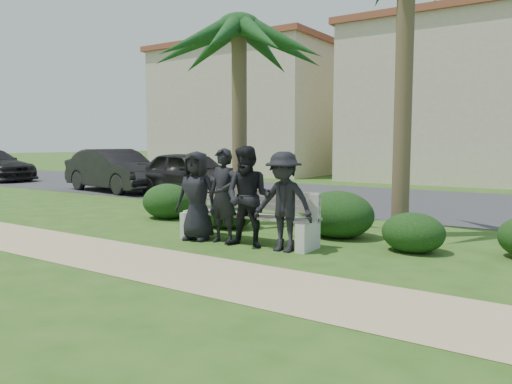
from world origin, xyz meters
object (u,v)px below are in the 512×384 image
man_a (197,196)px  car_a (191,174)px  park_bench (248,220)px  street_lamp (236,117)px  man_c (248,197)px  man_b (223,196)px  man_d (284,202)px  palm_left (239,29)px  car_b (116,170)px

man_a → car_a: 7.28m
park_bench → man_a: size_ratio=1.61×
street_lamp → man_a: size_ratio=2.68×
street_lamp → man_c: size_ratio=2.52×
man_b → man_d: man_b is taller
street_lamp → park_bench: (8.93, -11.76, -2.54)m
man_b → street_lamp: bearing=127.7°
street_lamp → park_bench: bearing=-52.8°
park_bench → man_b: size_ratio=1.56×
man_c → car_a: 8.08m
street_lamp → park_bench: street_lamp is taller
man_b → palm_left: palm_left is taller
park_bench → car_b: 10.57m
man_b → man_c: 0.56m
street_lamp → man_a: street_lamp is taller
man_b → car_b: (-9.00, 5.23, -0.07)m
palm_left → car_a: 6.66m
man_a → car_a: size_ratio=0.37×
man_c → palm_left: (-1.50, 1.83, 3.26)m
man_c → street_lamp: bearing=118.0°
park_bench → car_b: (-9.33, 4.96, 0.36)m
man_a → man_b: bearing=-5.6°
man_d → man_b: bearing=177.8°
street_lamp → man_c: 15.30m
car_a → car_b: car_b is taller
man_c → car_a: size_ratio=0.39×
street_lamp → park_bench: 14.98m
park_bench → palm_left: 4.19m
park_bench → palm_left: (-1.28, 1.50, 3.70)m
palm_left → car_a: size_ratio=1.16×
man_a → car_b: (-8.44, 5.28, -0.04)m
street_lamp → man_d: street_lamp is taller
car_b → palm_left: bearing=-104.3°
man_d → palm_left: size_ratio=0.32×
man_a → man_b: 0.57m
man_b → man_d: bearing=2.1°
man_d → car_a: 8.56m
palm_left → man_b: bearing=-62.1°
man_b → man_c: (0.56, -0.05, 0.02)m
man_c → man_d: 0.67m
man_b → man_d: size_ratio=1.03×
man_d → palm_left: 4.33m
palm_left → car_b: (-8.06, 3.45, -3.34)m
man_c → man_b: bearing=166.0°
man_a → man_b: (0.56, 0.05, 0.03)m
man_a → palm_left: bearing=90.8°
street_lamp → car_a: bearing=-65.1°
car_a → palm_left: bearing=-121.1°
man_c → car_a: man_c is taller
man_a → car_a: (-4.91, 5.38, -0.05)m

